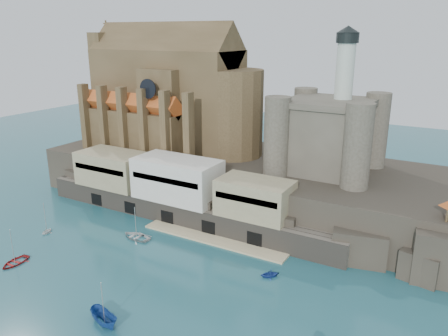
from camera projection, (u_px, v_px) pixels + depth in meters
ground at (144, 282)px, 69.45m from camera, size 300.00×300.00×0.00m
promontory at (253, 182)px, 100.66m from camera, size 100.00×36.00×10.00m
quay at (176, 191)px, 91.59m from camera, size 70.00×12.00×13.05m
church at (173, 99)px, 108.98m from camera, size 47.00×25.93×30.51m
castle_keep at (328, 132)px, 90.35m from camera, size 21.20×21.20×29.30m
boat_0 at (15, 263)px, 75.04m from camera, size 3.81×1.44×5.21m
boat_2 at (105, 324)px, 59.57m from camera, size 2.79×2.75×5.81m
boat_4 at (47, 233)px, 86.49m from camera, size 2.59×1.89×2.71m
boat_6 at (137, 238)px, 84.35m from camera, size 1.55×4.45×6.13m
boat_7 at (270, 277)px, 71.01m from camera, size 3.08×3.14×3.17m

